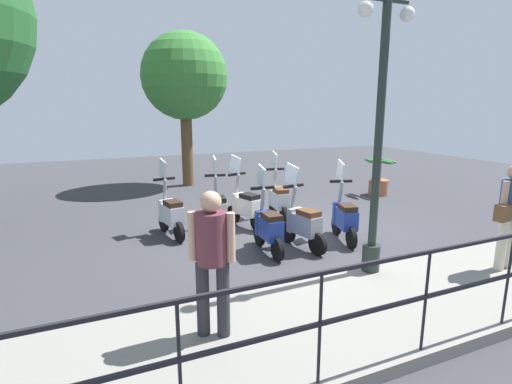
{
  "coord_description": "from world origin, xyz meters",
  "views": [
    {
      "loc": [
        -6.83,
        3.62,
        2.58
      ],
      "look_at": [
        0.2,
        0.5,
        0.9
      ],
      "focal_mm": 28.0,
      "sensor_mm": 36.0,
      "label": 1
    }
  ],
  "objects_px": {
    "pedestrian_with_bag": "(510,209)",
    "lamp_post_near": "(378,149)",
    "scooter_near_1": "(303,223)",
    "scooter_near_2": "(268,227)",
    "scooter_far_1": "(245,206)",
    "scooter_far_0": "(278,199)",
    "scooter_far_2": "(218,208)",
    "pedestrian_distant": "(212,253)",
    "scooter_far_3": "(171,213)",
    "potted_palm": "(379,180)",
    "tree_distant": "(185,77)",
    "scooter_near_0": "(344,217)"
  },
  "relations": [
    {
      "from": "potted_palm",
      "to": "scooter_far_2",
      "type": "relative_size",
      "value": 0.69
    },
    {
      "from": "scooter_far_0",
      "to": "pedestrian_with_bag",
      "type": "bearing_deg",
      "value": -149.9
    },
    {
      "from": "scooter_near_0",
      "to": "scooter_far_0",
      "type": "distance_m",
      "value": 1.91
    },
    {
      "from": "lamp_post_near",
      "to": "scooter_near_1",
      "type": "xyz_separation_m",
      "value": [
        1.57,
        0.26,
        -1.49
      ]
    },
    {
      "from": "lamp_post_near",
      "to": "scooter_near_2",
      "type": "xyz_separation_m",
      "value": [
        1.63,
        0.92,
        -1.49
      ]
    },
    {
      "from": "scooter_far_2",
      "to": "lamp_post_near",
      "type": "bearing_deg",
      "value": -147.97
    },
    {
      "from": "pedestrian_distant",
      "to": "lamp_post_near",
      "type": "bearing_deg",
      "value": 133.9
    },
    {
      "from": "tree_distant",
      "to": "potted_palm",
      "type": "relative_size",
      "value": 4.54
    },
    {
      "from": "potted_palm",
      "to": "scooter_far_0",
      "type": "relative_size",
      "value": 0.69
    },
    {
      "from": "lamp_post_near",
      "to": "scooter_far_0",
      "type": "relative_size",
      "value": 2.69
    },
    {
      "from": "pedestrian_distant",
      "to": "scooter_far_2",
      "type": "height_order",
      "value": "pedestrian_distant"
    },
    {
      "from": "scooter_near_2",
      "to": "scooter_far_1",
      "type": "bearing_deg",
      "value": -4.77
    },
    {
      "from": "pedestrian_with_bag",
      "to": "scooter_far_1",
      "type": "bearing_deg",
      "value": 27.71
    },
    {
      "from": "lamp_post_near",
      "to": "scooter_far_2",
      "type": "relative_size",
      "value": 2.69
    },
    {
      "from": "lamp_post_near",
      "to": "pedestrian_with_bag",
      "type": "relative_size",
      "value": 2.6
    },
    {
      "from": "scooter_near_2",
      "to": "pedestrian_with_bag",
      "type": "bearing_deg",
      "value": -127.68
    },
    {
      "from": "scooter_near_1",
      "to": "pedestrian_distant",
      "type": "bearing_deg",
      "value": 121.95
    },
    {
      "from": "tree_distant",
      "to": "scooter_near_2",
      "type": "distance_m",
      "value": 7.25
    },
    {
      "from": "tree_distant",
      "to": "scooter_far_3",
      "type": "relative_size",
      "value": 3.13
    },
    {
      "from": "pedestrian_with_bag",
      "to": "pedestrian_distant",
      "type": "distance_m",
      "value": 4.56
    },
    {
      "from": "pedestrian_with_bag",
      "to": "scooter_far_0",
      "type": "distance_m",
      "value": 4.57
    },
    {
      "from": "tree_distant",
      "to": "scooter_far_2",
      "type": "bearing_deg",
      "value": 172.46
    },
    {
      "from": "potted_palm",
      "to": "pedestrian_distant",
      "type": "bearing_deg",
      "value": 127.88
    },
    {
      "from": "pedestrian_with_bag",
      "to": "lamp_post_near",
      "type": "bearing_deg",
      "value": 62.43
    },
    {
      "from": "lamp_post_near",
      "to": "scooter_far_2",
      "type": "bearing_deg",
      "value": 22.3
    },
    {
      "from": "scooter_near_0",
      "to": "scooter_far_0",
      "type": "height_order",
      "value": "same"
    },
    {
      "from": "tree_distant",
      "to": "scooter_far_1",
      "type": "height_order",
      "value": "tree_distant"
    },
    {
      "from": "scooter_far_2",
      "to": "scooter_far_0",
      "type": "bearing_deg",
      "value": -71.61
    },
    {
      "from": "scooter_far_3",
      "to": "scooter_far_1",
      "type": "bearing_deg",
      "value": -100.33
    },
    {
      "from": "scooter_far_0",
      "to": "scooter_far_2",
      "type": "xyz_separation_m",
      "value": [
        -0.23,
        1.54,
        0.0
      ]
    },
    {
      "from": "scooter_far_2",
      "to": "scooter_far_1",
      "type": "bearing_deg",
      "value": -82.71
    },
    {
      "from": "tree_distant",
      "to": "pedestrian_distant",
      "type": "bearing_deg",
      "value": 167.21
    },
    {
      "from": "pedestrian_with_bag",
      "to": "scooter_far_3",
      "type": "height_order",
      "value": "pedestrian_with_bag"
    },
    {
      "from": "scooter_near_1",
      "to": "scooter_near_2",
      "type": "relative_size",
      "value": 1.0
    },
    {
      "from": "lamp_post_near",
      "to": "pedestrian_with_bag",
      "type": "bearing_deg",
      "value": -112.11
    },
    {
      "from": "pedestrian_with_bag",
      "to": "scooter_near_0",
      "type": "distance_m",
      "value": 2.71
    },
    {
      "from": "potted_palm",
      "to": "scooter_near_0",
      "type": "bearing_deg",
      "value": 131.21
    },
    {
      "from": "pedestrian_distant",
      "to": "tree_distant",
      "type": "xyz_separation_m",
      "value": [
        8.94,
        -2.03,
        2.35
      ]
    },
    {
      "from": "pedestrian_with_bag",
      "to": "scooter_near_1",
      "type": "relative_size",
      "value": 1.03
    },
    {
      "from": "lamp_post_near",
      "to": "scooter_near_1",
      "type": "relative_size",
      "value": 2.69
    },
    {
      "from": "lamp_post_near",
      "to": "pedestrian_distant",
      "type": "xyz_separation_m",
      "value": [
        -0.69,
        2.69,
        -0.9
      ]
    },
    {
      "from": "lamp_post_near",
      "to": "scooter_far_2",
      "type": "xyz_separation_m",
      "value": [
        3.22,
        1.32,
        -1.49
      ]
    },
    {
      "from": "pedestrian_distant",
      "to": "potted_palm",
      "type": "height_order",
      "value": "pedestrian_distant"
    },
    {
      "from": "pedestrian_distant",
      "to": "scooter_far_0",
      "type": "height_order",
      "value": "pedestrian_distant"
    },
    {
      "from": "scooter_near_2",
      "to": "scooter_far_2",
      "type": "distance_m",
      "value": 1.64
    },
    {
      "from": "potted_palm",
      "to": "scooter_far_1",
      "type": "bearing_deg",
      "value": 106.01
    },
    {
      "from": "scooter_far_3",
      "to": "lamp_post_near",
      "type": "bearing_deg",
      "value": -153.65
    },
    {
      "from": "tree_distant",
      "to": "scooter_far_2",
      "type": "relative_size",
      "value": 3.13
    },
    {
      "from": "potted_palm",
      "to": "scooter_far_0",
      "type": "distance_m",
      "value": 4.02
    },
    {
      "from": "scooter_near_2",
      "to": "scooter_far_1",
      "type": "xyz_separation_m",
      "value": [
        1.57,
        -0.21,
        0.0
      ]
    }
  ]
}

